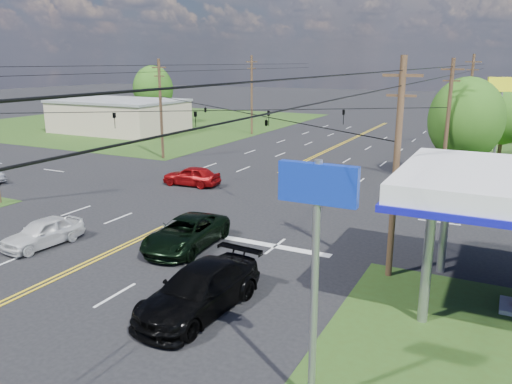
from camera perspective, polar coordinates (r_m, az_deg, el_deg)
The scene contains 20 objects.
ground at distance 35.69m, azimuth -2.61°, elevation -0.32°, with size 280.00×280.00×0.00m, color black.
grass_nw at distance 81.45m, azimuth -13.16°, elevation 7.80°, with size 46.00×48.00×0.03m, color #2A4115.
stop_bar at distance 26.70m, azimuth -1.70°, elevation -5.56°, with size 10.00×0.50×0.02m, color silver.
retail_nw at distance 70.47m, azimuth -15.33°, elevation 8.28°, with size 16.00×11.00×4.00m, color #C1AE90.
pole_se at distance 21.80m, azimuth 15.71°, elevation 2.69°, with size 1.60×0.28×9.50m.
pole_nw at distance 49.39m, azimuth -10.83°, elevation 9.41°, with size 1.60×0.28×9.50m.
pole_ne at distance 39.42m, azimuth 21.04°, elevation 7.43°, with size 1.60×0.28×9.50m.
pole_left_far at distance 65.42m, azimuth -0.50°, elevation 11.13°, with size 1.60×0.28×10.00m.
pole_right_far at distance 58.26m, azimuth 23.19°, elevation 9.52°, with size 1.60×0.28×10.00m.
span_wire_signals at distance 34.63m, azimuth -2.73°, elevation 9.30°, with size 26.00×18.00×1.13m.
power_lines at distance 32.76m, azimuth -4.56°, elevation 13.53°, with size 26.04×100.00×0.64m.
tree_right_a at distance 42.31m, azimuth 22.85°, elevation 7.63°, with size 5.70×5.70×8.18m.
tree_right_b at distance 54.21m, azimuth 26.47°, elevation 7.86°, with size 4.94×4.94×7.09m.
tree_far_l at distance 79.13m, azimuth -11.68°, elevation 11.47°, with size 6.08×6.08×8.72m.
pickup_dkgreen at distance 25.69m, azimuth -8.00°, elevation -4.67°, with size 2.60×5.65×1.57m, color black.
suv_black at distance 19.33m, azimuth -6.48°, elevation -11.06°, with size 2.44×6.01×1.75m, color black.
pickup_white at distance 27.97m, azimuth -23.16°, elevation -4.26°, with size 1.71×4.25×1.45m, color silver.
sedan_red at distance 38.51m, azimuth -7.38°, elevation 1.85°, with size 1.79×4.46×1.52m, color maroon.
polesign_se at distance 12.63m, azimuth 6.94°, elevation -3.47°, with size 2.03×0.26×6.93m.
polesign_ne at distance 44.04m, azimuth 26.18°, elevation 9.43°, with size 2.18×1.02×8.12m.
Camera 1 is at (17.03, -17.98, 9.24)m, focal length 35.00 mm.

